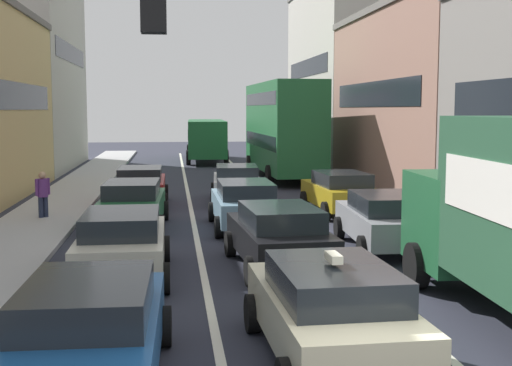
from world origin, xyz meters
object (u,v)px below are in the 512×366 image
Objects in this scene: bus_mid_queue_primary at (283,125)px; bus_far_queue_secondary at (206,136)px; coupe_centre_lane_fourth at (237,183)px; wagon_right_lane_far at (340,191)px; sedan_left_lane_fourth at (141,185)px; sedan_left_lane_third at (133,203)px; taxi_centre_lane_front at (330,309)px; sedan_centre_lane_second at (279,235)px; sedan_right_lane_behind_truck at (385,219)px; hatchback_centre_lane_third at (245,203)px; wagon_left_lane_second at (122,243)px; sedan_left_lane_front at (90,330)px; pedestrian_near_kerb at (43,193)px.

bus_far_queue_secondary is (-3.43, 12.61, -1.07)m from bus_mid_queue_primary.
coupe_centre_lane_fourth is 1.01× the size of wagon_right_lane_far.
sedan_left_lane_third is at bearing -179.87° from sedan_left_lane_fourth.
taxi_centre_lane_front is 5.91m from sedan_centre_lane_second.
sedan_right_lane_behind_truck is (3.32, 7.76, -0.00)m from taxi_centre_lane_front.
sedan_right_lane_behind_truck is 0.41× the size of bus_far_queue_secondary.
taxi_centre_lane_front is at bearing -177.24° from coupe_centre_lane_fourth.
taxi_centre_lane_front reaches higher than sedan_centre_lane_second.
hatchback_centre_lane_third is 0.41× the size of bus_far_queue_secondary.
wagon_left_lane_second is at bearing 175.67° from bus_far_queue_secondary.
coupe_centre_lane_fourth is at bearing -178.01° from bus_far_queue_secondary.
sedan_left_lane_fourth is at bearing 9.91° from taxi_centre_lane_front.
wagon_left_lane_second and coupe_centre_lane_fourth have the same top height.
sedan_left_lane_front and sedan_left_lane_third have the same top height.
sedan_right_lane_behind_truck is at bearing -63.03° from sedan_centre_lane_second.
wagon_right_lane_far is 25.19m from bus_far_queue_secondary.
sedan_centre_lane_second is 11.36m from coupe_centre_lane_fourth.
wagon_left_lane_second is 0.98× the size of wagon_right_lane_far.
sedan_left_lane_third is at bearing 152.48° from bus_mid_queue_primary.
wagon_left_lane_second is (-3.37, 5.43, -0.00)m from taxi_centre_lane_front.
taxi_centre_lane_front is at bearing -148.40° from wagon_left_lane_second.
taxi_centre_lane_front is 0.41× the size of bus_mid_queue_primary.
wagon_left_lane_second is 2.59× the size of pedestrian_near_kerb.
hatchback_centre_lane_third is 2.60× the size of pedestrian_near_kerb.
wagon_left_lane_second is 0.98× the size of sedan_right_lane_behind_truck.
wagon_left_lane_second is 0.99× the size of sedan_left_lane_third.
bus_mid_queue_primary is at bearing -23.95° from sedan_left_lane_third.
sedan_left_lane_fourth is at bearing 39.30° from sedan_right_lane_behind_truck.
wagon_left_lane_second is at bearing 30.07° from taxi_centre_lane_front.
sedan_left_lane_front and wagon_left_lane_second have the same top height.
bus_far_queue_secondary reaches higher than taxi_centre_lane_front.
sedan_left_lane_fourth is 4.55m from pedestrian_near_kerb.
sedan_left_lane_front is 27.72m from bus_mid_queue_primary.
sedan_left_lane_front is at bearing 163.95° from bus_mid_queue_primary.
coupe_centre_lane_fourth is (0.31, 5.99, 0.00)m from hatchback_centre_lane_third.
bus_mid_queue_primary is at bearing -2.56° from wagon_right_lane_far.
coupe_centre_lane_fourth is at bearing -10.36° from sedan_left_lane_front.
sedan_left_lane_front is (-3.37, -0.51, -0.00)m from taxi_centre_lane_front.
sedan_left_lane_front is 12.24m from hatchback_centre_lane_third.
sedan_centre_lane_second is at bearing 123.25° from sedan_right_lane_behind_truck.
sedan_left_lane_front is 1.01× the size of hatchback_centre_lane_third.
coupe_centre_lane_fourth is (3.76, 5.51, 0.00)m from sedan_left_lane_third.
sedan_centre_lane_second is 5.37m from hatchback_centre_lane_third.
hatchback_centre_lane_third is 27.60m from bus_far_queue_secondary.
wagon_left_lane_second is 0.98× the size of coupe_centre_lane_fourth.
bus_far_queue_secondary is at bearing -5.59° from sedan_left_lane_third.
coupe_centre_lane_fourth is at bearing -4.16° from sedan_centre_lane_second.
sedan_left_lane_front is at bearing 149.73° from pedestrian_near_kerb.
sedan_left_lane_third is 16.26m from bus_mid_queue_primary.
hatchback_centre_lane_third is 0.41× the size of bus_mid_queue_primary.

